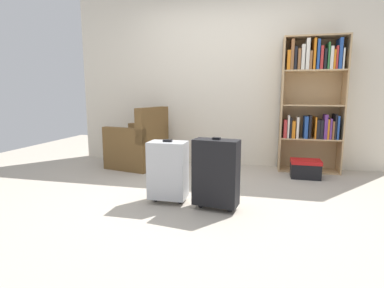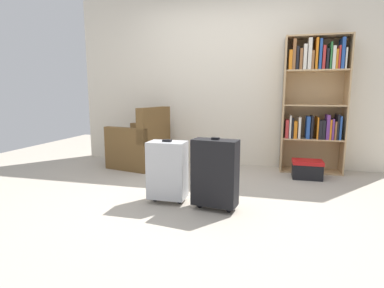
{
  "view_description": "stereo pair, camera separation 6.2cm",
  "coord_description": "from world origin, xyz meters",
  "px_view_note": "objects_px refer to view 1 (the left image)",
  "views": [
    {
      "loc": [
        0.61,
        -3.02,
        1.1
      ],
      "look_at": [
        -0.16,
        0.18,
        0.55
      ],
      "focal_mm": 28.51,
      "sensor_mm": 36.0,
      "label": 1
    },
    {
      "loc": [
        0.66,
        -3.0,
        1.1
      ],
      "look_at": [
        -0.16,
        0.18,
        0.55
      ],
      "focal_mm": 28.51,
      "sensor_mm": 36.0,
      "label": 2
    }
  ],
  "objects_px": {
    "mug": "(178,164)",
    "armchair": "(139,146)",
    "suitcase_silver": "(168,170)",
    "bookshelf": "(312,97)",
    "suitcase_black": "(216,173)",
    "storage_box": "(305,168)"
  },
  "relations": [
    {
      "from": "mug",
      "to": "armchair",
      "type": "bearing_deg",
      "value": -169.59
    },
    {
      "from": "armchair",
      "to": "suitcase_silver",
      "type": "height_order",
      "value": "armchair"
    },
    {
      "from": "bookshelf",
      "to": "mug",
      "type": "height_order",
      "value": "bookshelf"
    },
    {
      "from": "mug",
      "to": "suitcase_black",
      "type": "relative_size",
      "value": 0.17
    },
    {
      "from": "suitcase_black",
      "to": "mug",
      "type": "bearing_deg",
      "value": 118.05
    },
    {
      "from": "mug",
      "to": "suitcase_silver",
      "type": "height_order",
      "value": "suitcase_silver"
    },
    {
      "from": "suitcase_silver",
      "to": "storage_box",
      "type": "bearing_deg",
      "value": 41.12
    },
    {
      "from": "storage_box",
      "to": "suitcase_silver",
      "type": "bearing_deg",
      "value": -138.88
    },
    {
      "from": "bookshelf",
      "to": "armchair",
      "type": "bearing_deg",
      "value": -172.38
    },
    {
      "from": "armchair",
      "to": "storage_box",
      "type": "relative_size",
      "value": 2.39
    },
    {
      "from": "mug",
      "to": "suitcase_black",
      "type": "xyz_separation_m",
      "value": [
        0.82,
        -1.54,
        0.31
      ]
    },
    {
      "from": "armchair",
      "to": "storage_box",
      "type": "distance_m",
      "value": 2.37
    },
    {
      "from": "armchair",
      "to": "suitcase_silver",
      "type": "xyz_separation_m",
      "value": [
        0.89,
        -1.36,
        0.02
      ]
    },
    {
      "from": "armchair",
      "to": "suitcase_black",
      "type": "relative_size",
      "value": 1.29
    },
    {
      "from": "bookshelf",
      "to": "suitcase_silver",
      "type": "bearing_deg",
      "value": -132.67
    },
    {
      "from": "suitcase_silver",
      "to": "suitcase_black",
      "type": "height_order",
      "value": "suitcase_black"
    },
    {
      "from": "mug",
      "to": "storage_box",
      "type": "xyz_separation_m",
      "value": [
        1.79,
        -0.18,
        0.08
      ]
    },
    {
      "from": "suitcase_black",
      "to": "armchair",
      "type": "bearing_deg",
      "value": 134.04
    },
    {
      "from": "armchair",
      "to": "suitcase_silver",
      "type": "bearing_deg",
      "value": -56.67
    },
    {
      "from": "storage_box",
      "to": "suitcase_silver",
      "type": "relative_size",
      "value": 0.58
    },
    {
      "from": "mug",
      "to": "suitcase_silver",
      "type": "distance_m",
      "value": 1.52
    },
    {
      "from": "bookshelf",
      "to": "suitcase_silver",
      "type": "xyz_separation_m",
      "value": [
        -1.55,
        -1.68,
        -0.72
      ]
    }
  ]
}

